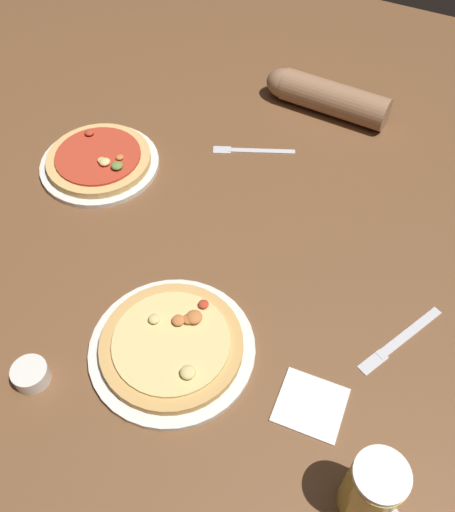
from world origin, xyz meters
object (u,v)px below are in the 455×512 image
Objects in this scene: beer_mug_dark at (374,492)px; ramekin_sauce at (31,374)px; pizza_plate_near at (173,346)px; diner_arm at (322,95)px; pizza_plate_far at (99,161)px; napkin_folded at (311,404)px; knife_right at (401,340)px; fork_left at (252,150)px.

ramekin_sauce is (-0.60, -0.06, -0.05)m from beer_mug_dark.
pizza_plate_near is 0.93× the size of diner_arm.
diner_arm is (0.40, 0.45, 0.03)m from pizza_plate_far.
napkin_folded is 0.35× the size of diner_arm.
diner_arm reaches higher than pizza_plate_near.
knife_right is at bearing 95.28° from beer_mug_dark.
diner_arm is at bearing 109.23° from napkin_folded.
pizza_plate_far is at bearing 111.87° from ramekin_sauce.
knife_right is (0.11, 0.20, -0.00)m from napkin_folded.
knife_right is (0.78, -0.15, -0.01)m from pizza_plate_far.
pizza_plate_near is 1.09× the size of pizza_plate_far.
diner_arm is (0.09, 0.23, 0.04)m from fork_left.
pizza_plate_near is at bearing -89.52° from diner_arm.
diner_arm is at bearing 122.68° from knife_right.
ramekin_sauce is at bearing -68.13° from pizza_plate_far.
ramekin_sauce is at bearing -174.49° from beer_mug_dark.
ramekin_sauce is (-0.20, -0.16, 0.00)m from pizza_plate_near.
diner_arm is at bearing 48.04° from pizza_plate_far.
ramekin_sauce is 0.74m from fork_left.
knife_right is at bearing -37.20° from fork_left.
diner_arm reaches higher than knife_right.
pizza_plate_near is 2.68× the size of napkin_folded.
diner_arm is (0.19, 0.97, 0.02)m from ramekin_sauce.
pizza_plate_far is 0.37m from fork_left.
fork_left is (0.10, 0.73, -0.01)m from ramekin_sauce.
fork_left is at bearing -111.90° from diner_arm.
ramekin_sauce is 0.19× the size of diner_arm.
diner_arm is (-0.38, 0.60, 0.04)m from knife_right.
pizza_plate_far is at bearing 169.10° from knife_right.
pizza_plate_far reaches higher than fork_left.
beer_mug_dark is at bearing -53.10° from fork_left.
napkin_folded is (0.68, -0.35, -0.01)m from pizza_plate_far.
napkin_folded is at bearing 2.69° from pizza_plate_near.
beer_mug_dark reaches higher than pizza_plate_near.
knife_right is at bearing -57.32° from diner_arm.
ramekin_sauce is 0.34× the size of fork_left.
fork_left is at bearing 126.90° from beer_mug_dark.
beer_mug_dark is at bearing 5.51° from ramekin_sauce.
pizza_plate_far is 1.43× the size of knife_right.
pizza_plate_near is 0.27m from napkin_folded.
pizza_plate_near is at bearing -177.31° from napkin_folded.
fork_left is at bearing 123.62° from napkin_folded.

